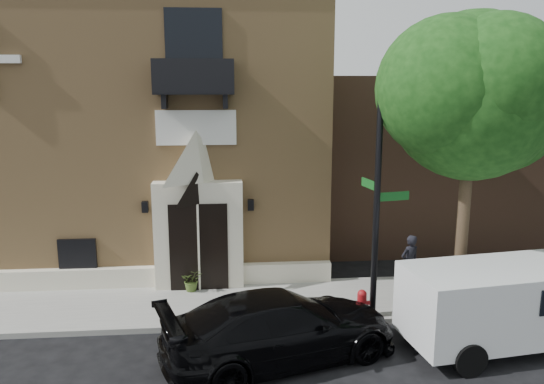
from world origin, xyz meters
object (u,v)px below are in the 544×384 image
at_px(cargo_van, 516,302).
at_px(street_sign, 377,200).
at_px(black_sedan, 281,327).
at_px(pedestrian_near, 410,263).
at_px(fire_hydrant, 362,303).

distance_m(cargo_van, street_sign, 4.00).
relative_size(black_sedan, pedestrian_near, 3.19).
bearing_deg(black_sedan, street_sign, -72.79).
height_order(street_sign, pedestrian_near, street_sign).
bearing_deg(pedestrian_near, black_sedan, 16.42).
xyz_separation_m(fire_hydrant, pedestrian_near, (1.84, 1.65, 0.48)).
relative_size(cargo_van, pedestrian_near, 3.05).
distance_m(cargo_van, fire_hydrant, 3.68).
bearing_deg(pedestrian_near, fire_hydrant, 19.15).
distance_m(black_sedan, fire_hydrant, 2.90).
height_order(fire_hydrant, pedestrian_near, pedestrian_near).
bearing_deg(fire_hydrant, street_sign, 21.39).
xyz_separation_m(cargo_van, fire_hydrant, (-3.25, 1.60, -0.61)).
relative_size(cargo_van, fire_hydrant, 6.94).
bearing_deg(cargo_van, black_sedan, 173.56).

